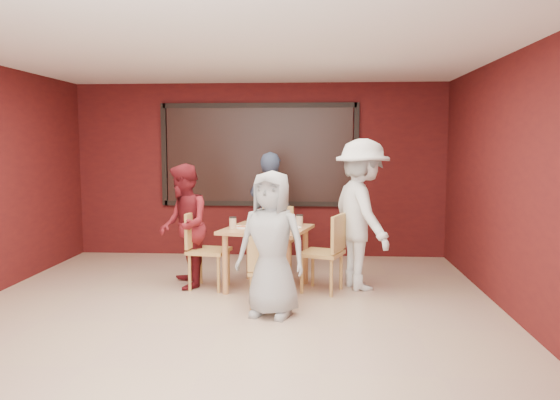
# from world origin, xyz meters

# --- Properties ---
(floor) EXTENTS (7.00, 7.00, 0.00)m
(floor) POSITION_xyz_m (0.00, 0.00, 0.00)
(floor) COLOR tan
(floor) RESTS_ON ground
(window_blinds) EXTENTS (3.00, 0.02, 1.50)m
(window_blinds) POSITION_xyz_m (0.00, 3.45, 1.65)
(window_blinds) COLOR black
(dining_table) EXTENTS (1.20, 1.20, 0.93)m
(dining_table) POSITION_xyz_m (0.31, 1.41, 0.68)
(dining_table) COLOR #C0824E
(dining_table) RESTS_ON floor
(chair_front) EXTENTS (0.44, 0.44, 0.84)m
(chair_front) POSITION_xyz_m (0.38, 0.57, 0.48)
(chair_front) COLOR tan
(chair_front) RESTS_ON floor
(chair_back) EXTENTS (0.54, 0.54, 0.95)m
(chair_back) POSITION_xyz_m (0.36, 2.21, 0.54)
(chair_back) COLOR tan
(chair_back) RESTS_ON floor
(chair_left) EXTENTS (0.54, 0.54, 0.97)m
(chair_left) POSITION_xyz_m (-0.51, 1.41, 0.55)
(chair_left) COLOR tan
(chair_left) RESTS_ON floor
(chair_right) EXTENTS (0.60, 0.60, 0.97)m
(chair_right) POSITION_xyz_m (1.08, 1.30, 0.55)
(chair_right) COLOR tan
(chair_right) RESTS_ON floor
(diner_front) EXTENTS (0.87, 0.69, 1.56)m
(diner_front) POSITION_xyz_m (0.46, 0.35, 0.78)
(diner_front) COLOR #A2A2A2
(diner_front) RESTS_ON floor
(diner_back) EXTENTS (0.71, 0.55, 1.72)m
(diner_back) POSITION_xyz_m (0.26, 2.47, 0.86)
(diner_back) COLOR #2B344C
(diner_back) RESTS_ON floor
(diner_left) EXTENTS (0.81, 0.92, 1.58)m
(diner_left) POSITION_xyz_m (-0.75, 1.43, 0.79)
(diner_left) COLOR maroon
(diner_left) RESTS_ON floor
(diner_right) EXTENTS (1.08, 1.39, 1.89)m
(diner_right) POSITION_xyz_m (1.50, 1.52, 0.95)
(diner_right) COLOR silver
(diner_right) RESTS_ON floor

